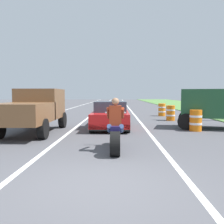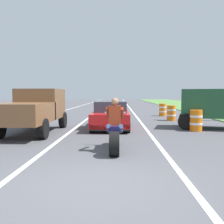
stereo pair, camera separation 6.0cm
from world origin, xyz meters
name	(u,v)px [view 1 (the left image)]	position (x,y,z in m)	size (l,w,h in m)	color
ground_plane	(97,184)	(0.00, 0.00, 0.00)	(160.00, 160.00, 0.00)	#4C4C51
lane_stripe_left_solid	(60,112)	(-5.40, 20.00, 0.00)	(0.14, 120.00, 0.01)	white
lane_stripe_right_solid	(132,112)	(1.80, 20.00, 0.00)	(0.14, 120.00, 0.01)	white
lane_stripe_centre_dashed	(96,112)	(-1.80, 20.00, 0.00)	(0.14, 120.00, 0.01)	white
motorcycle_with_rider	(115,132)	(0.33, 2.77, 0.59)	(0.70, 2.21, 1.62)	black
sports_car_red	(111,116)	(0.04, 7.96, 0.63)	(1.84, 4.30, 1.37)	red
pickup_truck_left_lane_brown	(34,108)	(-3.34, 6.33, 1.11)	(2.02, 4.80, 1.98)	brown
pickup_truck_right_shoulder_dark_green	(222,107)	(5.63, 7.81, 1.11)	(5.14, 3.14, 1.98)	#1E4C2D
construction_barrel_nearest	(196,120)	(4.07, 7.02, 0.50)	(0.58, 0.58, 1.00)	orange
construction_barrel_mid	(171,113)	(3.89, 11.68, 0.50)	(0.58, 0.58, 1.00)	orange
construction_barrel_far	(162,110)	(3.93, 15.17, 0.50)	(0.58, 0.58, 1.00)	orange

